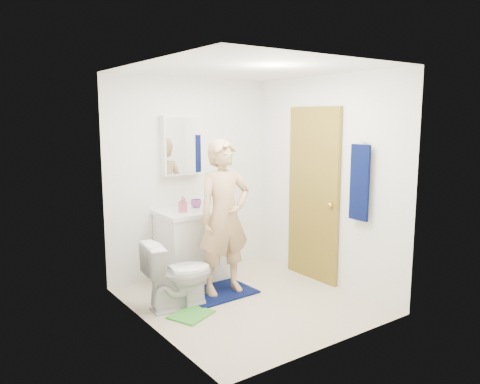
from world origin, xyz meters
The scene contains 22 objects.
floor centered at (0.00, 0.00, -0.01)m, with size 2.20×2.40×0.02m, color beige.
ceiling centered at (0.00, 0.00, 2.41)m, with size 2.20×2.40×0.02m, color white.
wall_back centered at (0.00, 1.21, 1.20)m, with size 2.20×0.02×2.40m, color white.
wall_front centered at (0.00, -1.21, 1.20)m, with size 2.20×0.02×2.40m, color white.
wall_left centered at (-1.11, 0.00, 1.20)m, with size 0.02×2.40×2.40m, color white.
wall_right centered at (1.11, 0.00, 1.20)m, with size 0.02×2.40×2.40m, color white.
vanity_cabinet centered at (-0.15, 0.91, 0.40)m, with size 0.75×0.55×0.80m, color white.
countertop centered at (-0.15, 0.91, 0.83)m, with size 0.79×0.59×0.05m, color white.
sink_basin centered at (-0.15, 0.91, 0.84)m, with size 0.40×0.40×0.03m, color white.
faucet centered at (-0.15, 1.09, 0.91)m, with size 0.03×0.03×0.12m, color silver.
medicine_cabinet centered at (-0.15, 1.14, 1.60)m, with size 0.50×0.12×0.70m, color white.
mirror_panel centered at (-0.15, 1.08, 1.60)m, with size 0.46×0.01×0.66m, color white.
door centered at (1.07, 0.15, 1.02)m, with size 0.05×0.80×2.05m, color olive.
door_knob centered at (1.03, -0.17, 0.95)m, with size 0.07×0.07×0.07m, color gold.
towel centered at (1.03, -0.57, 1.25)m, with size 0.03×0.24×0.80m, color #071042.
towel_hook centered at (1.07, -0.57, 1.67)m, with size 0.02×0.02×0.06m, color silver.
toilet centered at (-0.67, 0.28, 0.35)m, with size 0.40×0.69×0.71m, color white.
bath_mat centered at (-0.15, 0.36, 0.01)m, with size 0.77×0.55×0.02m, color #071042.
green_rug centered at (-0.68, 0.02, 0.01)m, with size 0.39×0.33×0.02m, color green.
soap_dispenser centered at (-0.30, 0.86, 0.94)m, with size 0.08×0.09×0.19m, color #BC586E.
toothbrush_cup centered at (-0.04, 1.01, 0.90)m, with size 0.13×0.13×0.10m, color #813F8C.
man centered at (-0.08, 0.32, 0.86)m, with size 0.61×0.40×1.68m, color tan.
Camera 1 is at (-2.80, -3.80, 1.92)m, focal length 35.00 mm.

